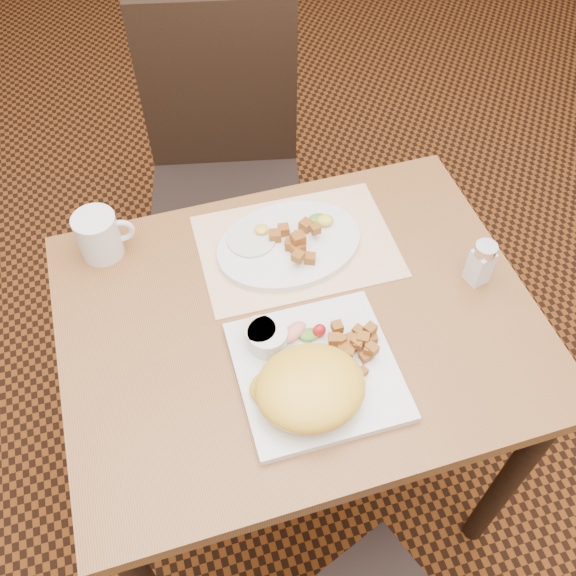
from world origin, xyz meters
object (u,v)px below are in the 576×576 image
Objects in this scene: table at (298,348)px; plate_square at (317,371)px; chair_far at (225,167)px; coffee_mug at (99,235)px; plate_oval at (289,245)px; salt_shaker at (481,262)px.

table is 0.17m from plate_square.
chair_far reaches higher than coffee_mug.
coffee_mug is (-0.37, 0.10, 0.04)m from plate_oval.
plate_square is 0.92× the size of plate_oval.
plate_square is 0.52m from coffee_mug.
salt_shaker is (0.37, 0.11, 0.04)m from plate_square.
chair_far is at bearing 89.77° from table.
coffee_mug reaches higher than plate_oval.
chair_far reaches higher than plate_oval.
table is 0.21m from plate_oval.
plate_square is at bearing -97.62° from plate_oval.
coffee_mug reaches higher than table.
chair_far is 0.83m from salt_shaker.
chair_far is 0.85m from plate_square.
plate_square is at bearing 101.91° from chair_far.
plate_oval is at bearing 105.93° from chair_far.
chair_far reaches higher than salt_shaker.
plate_oval is at bearing -15.62° from coffee_mug.
plate_oval is 0.38m from salt_shaker.
coffee_mug is at bearing 63.61° from chair_far.
salt_shaker is at bearing 16.77° from plate_square.
table is 0.40m from salt_shaker.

